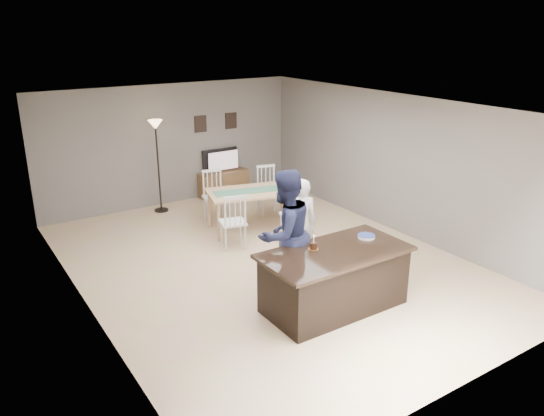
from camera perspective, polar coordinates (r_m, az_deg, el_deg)
floor at (r=9.24m, az=-0.56°, el=-5.94°), size 8.00×8.00×0.00m
room_shell at (r=8.66m, az=-0.59°, el=4.15°), size 8.00×8.00×8.00m
kitchen_island at (r=7.74m, az=6.71°, el=-7.60°), size 2.15×1.10×0.90m
tv_console at (r=12.76m, az=-5.19°, el=2.62°), size 1.20×0.40×0.60m
television at (r=12.67m, az=-5.42°, el=5.14°), size 0.91×0.12×0.53m
tv_screen_glow at (r=12.60m, az=-5.25°, el=5.10°), size 0.78×0.00×0.78m
picture_frames at (r=12.58m, az=-6.04°, el=9.15°), size 1.10×0.02×0.38m
doorway at (r=5.66m, az=-13.78°, el=-9.62°), size 0.00×2.10×2.65m
woman at (r=8.78m, az=3.01°, el=-1.76°), size 0.68×0.57×1.58m
man at (r=7.83m, az=1.38°, el=-2.86°), size 1.07×0.90×1.98m
birthday_cake at (r=7.56m, az=4.49°, el=-4.07°), size 0.14×0.14×0.22m
plate_stack at (r=8.06m, az=10.11°, el=-3.02°), size 0.26×0.26×0.04m
dining_table at (r=10.51m, az=-2.16°, el=1.14°), size 2.08×2.30×1.05m
floor_lamp at (r=11.59m, az=-12.32°, el=7.03°), size 0.30×0.30×2.02m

